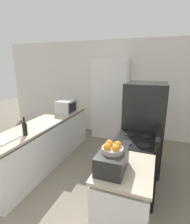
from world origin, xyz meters
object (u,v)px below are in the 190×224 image
pantry_cabinet (110,99)px  wine_bottle (25,129)px  refrigerator (144,127)px  microwave (67,106)px  fruit_bowl (112,148)px  toaster_oven (112,161)px  stove (135,166)px

pantry_cabinet → wine_bottle: bearing=-105.6°
refrigerator → microwave: refrigerator is taller
microwave → wine_bottle: bearing=-88.3°
pantry_cabinet → microwave: (-0.73, -1.06, -0.02)m
microwave → wine_bottle: size_ratio=1.73×
pantry_cabinet → fruit_bowl: pantry_cabinet is taller
wine_bottle → toaster_oven: size_ratio=0.71×
wine_bottle → refrigerator: bearing=35.2°
refrigerator → toaster_oven: refrigerator is taller
stove → fruit_bowl: size_ratio=4.68×
stove → wine_bottle: 1.81m
pantry_cabinet → stove: pantry_cabinet is taller
stove → fruit_bowl: (-0.15, -0.85, 0.68)m
microwave → toaster_oven: 2.41m
toaster_oven → wine_bottle: bearing=164.3°
microwave → toaster_oven: size_ratio=1.22×
toaster_oven → refrigerator: bearing=83.6°
stove → toaster_oven: (-0.15, -0.86, 0.54)m
pantry_cabinet → toaster_oven: 3.01m
microwave → refrigerator: bearing=-6.8°
refrigerator → microwave: (-1.74, 0.21, 0.21)m
stove → refrigerator: 0.86m
refrigerator → stove: bearing=-92.5°
wine_bottle → toaster_oven: bearing=-15.7°
pantry_cabinet → microwave: size_ratio=4.13×
microwave → toaster_oven: bearing=-49.6°
pantry_cabinet → stove: (0.98, -2.04, -0.60)m
stove → toaster_oven: bearing=-99.9°
pantry_cabinet → wine_bottle: pantry_cabinet is taller
fruit_bowl → wine_bottle: bearing=164.5°
wine_bottle → fruit_bowl: fruit_bowl is taller
microwave → wine_bottle: 1.41m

